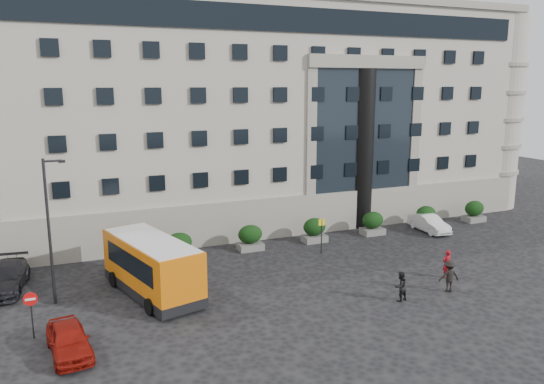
{
  "coord_description": "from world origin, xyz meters",
  "views": [
    {
      "loc": [
        -11.58,
        -26.68,
        11.81
      ],
      "look_at": [
        1.28,
        3.93,
        5.0
      ],
      "focal_mm": 35.0,
      "sensor_mm": 36.0,
      "label": 1
    }
  ],
  "objects_px": {
    "red_truck": "(49,227)",
    "parked_car_a": "(69,340)",
    "minibus": "(152,264)",
    "no_entry_sign": "(31,306)",
    "hedge_e": "(426,217)",
    "white_taxi": "(429,223)",
    "hedge_b": "(250,237)",
    "parked_car_c": "(5,278)",
    "pedestrian_c": "(449,276)",
    "hedge_a": "(179,246)",
    "hedge_d": "(373,223)",
    "street_lamp": "(50,226)",
    "hedge_c": "(314,230)",
    "hedge_f": "(474,211)",
    "pedestrian_b": "(400,286)",
    "bus_stop_sign": "(322,230)",
    "pedestrian_a": "(447,264)"
  },
  "relations": [
    {
      "from": "hedge_f",
      "to": "parked_car_c",
      "type": "xyz_separation_m",
      "value": [
        -36.62,
        -1.68,
        -0.16
      ]
    },
    {
      "from": "minibus",
      "to": "no_entry_sign",
      "type": "bearing_deg",
      "value": -166.97
    },
    {
      "from": "white_taxi",
      "to": "no_entry_sign",
      "type": "bearing_deg",
      "value": -161.8
    },
    {
      "from": "hedge_c",
      "to": "hedge_e",
      "type": "xyz_separation_m",
      "value": [
        10.4,
        0.0,
        0.0
      ]
    },
    {
      "from": "bus_stop_sign",
      "to": "pedestrian_b",
      "type": "height_order",
      "value": "bus_stop_sign"
    },
    {
      "from": "hedge_f",
      "to": "minibus",
      "type": "height_order",
      "value": "minibus"
    },
    {
      "from": "street_lamp",
      "to": "hedge_b",
      "type": "bearing_deg",
      "value": 20.07
    },
    {
      "from": "hedge_b",
      "to": "no_entry_sign",
      "type": "xyz_separation_m",
      "value": [
        -14.2,
        -8.84,
        0.72
      ]
    },
    {
      "from": "no_entry_sign",
      "to": "street_lamp",
      "type": "bearing_deg",
      "value": 75.28
    },
    {
      "from": "hedge_a",
      "to": "minibus",
      "type": "bearing_deg",
      "value": -116.85
    },
    {
      "from": "street_lamp",
      "to": "bus_stop_sign",
      "type": "bearing_deg",
      "value": 6.54
    },
    {
      "from": "hedge_b",
      "to": "hedge_c",
      "type": "relative_size",
      "value": 1.0
    },
    {
      "from": "hedge_b",
      "to": "bus_stop_sign",
      "type": "relative_size",
      "value": 0.73
    },
    {
      "from": "hedge_d",
      "to": "red_truck",
      "type": "height_order",
      "value": "red_truck"
    },
    {
      "from": "hedge_a",
      "to": "hedge_c",
      "type": "distance_m",
      "value": 10.4
    },
    {
      "from": "hedge_a",
      "to": "pedestrian_c",
      "type": "height_order",
      "value": "pedestrian_c"
    },
    {
      "from": "hedge_d",
      "to": "street_lamp",
      "type": "bearing_deg",
      "value": -168.47
    },
    {
      "from": "hedge_d",
      "to": "street_lamp",
      "type": "xyz_separation_m",
      "value": [
        -23.54,
        -4.8,
        3.44
      ]
    },
    {
      "from": "hedge_c",
      "to": "parked_car_c",
      "type": "distance_m",
      "value": 21.09
    },
    {
      "from": "hedge_a",
      "to": "no_entry_sign",
      "type": "relative_size",
      "value": 0.79
    },
    {
      "from": "hedge_c",
      "to": "parked_car_c",
      "type": "bearing_deg",
      "value": -175.43
    },
    {
      "from": "parked_car_c",
      "to": "pedestrian_c",
      "type": "bearing_deg",
      "value": -15.68
    },
    {
      "from": "hedge_c",
      "to": "hedge_d",
      "type": "height_order",
      "value": "same"
    },
    {
      "from": "parked_car_a",
      "to": "pedestrian_a",
      "type": "bearing_deg",
      "value": -3.64
    },
    {
      "from": "parked_car_c",
      "to": "white_taxi",
      "type": "bearing_deg",
      "value": 8.59
    },
    {
      "from": "hedge_a",
      "to": "pedestrian_c",
      "type": "relative_size",
      "value": 0.99
    },
    {
      "from": "pedestrian_b",
      "to": "street_lamp",
      "type": "bearing_deg",
      "value": -31.32
    },
    {
      "from": "hedge_e",
      "to": "hedge_f",
      "type": "bearing_deg",
      "value": 0.0
    },
    {
      "from": "hedge_b",
      "to": "parked_car_c",
      "type": "xyz_separation_m",
      "value": [
        -15.82,
        -1.68,
        -0.16
      ]
    },
    {
      "from": "hedge_a",
      "to": "parked_car_c",
      "type": "xyz_separation_m",
      "value": [
        -10.62,
        -1.68,
        -0.16
      ]
    },
    {
      "from": "parked_car_a",
      "to": "hedge_a",
      "type": "bearing_deg",
      "value": 49.39
    },
    {
      "from": "no_entry_sign",
      "to": "pedestrian_c",
      "type": "relative_size",
      "value": 1.25
    },
    {
      "from": "hedge_e",
      "to": "pedestrian_a",
      "type": "height_order",
      "value": "hedge_e"
    },
    {
      "from": "minibus",
      "to": "hedge_f",
      "type": "bearing_deg",
      "value": -3.94
    },
    {
      "from": "hedge_b",
      "to": "hedge_d",
      "type": "xyz_separation_m",
      "value": [
        10.4,
        0.0,
        0.0
      ]
    },
    {
      "from": "hedge_a",
      "to": "minibus",
      "type": "xyz_separation_m",
      "value": [
        -2.82,
        -5.56,
        0.86
      ]
    },
    {
      "from": "hedge_e",
      "to": "white_taxi",
      "type": "relative_size",
      "value": 0.44
    },
    {
      "from": "pedestrian_a",
      "to": "red_truck",
      "type": "bearing_deg",
      "value": -36.75
    },
    {
      "from": "no_entry_sign",
      "to": "parked_car_c",
      "type": "xyz_separation_m",
      "value": [
        -1.62,
        7.16,
        -0.88
      ]
    },
    {
      "from": "hedge_b",
      "to": "white_taxi",
      "type": "height_order",
      "value": "hedge_b"
    },
    {
      "from": "hedge_d",
      "to": "hedge_f",
      "type": "height_order",
      "value": "same"
    },
    {
      "from": "hedge_d",
      "to": "hedge_e",
      "type": "distance_m",
      "value": 5.2
    },
    {
      "from": "hedge_f",
      "to": "red_truck",
      "type": "distance_m",
      "value": 34.84
    },
    {
      "from": "pedestrian_a",
      "to": "pedestrian_b",
      "type": "height_order",
      "value": "pedestrian_a"
    },
    {
      "from": "bus_stop_sign",
      "to": "pedestrian_a",
      "type": "height_order",
      "value": "bus_stop_sign"
    },
    {
      "from": "red_truck",
      "to": "parked_car_a",
      "type": "height_order",
      "value": "red_truck"
    },
    {
      "from": "hedge_d",
      "to": "pedestrian_a",
      "type": "distance_m",
      "value": 10.04
    },
    {
      "from": "pedestrian_c",
      "to": "hedge_d",
      "type": "bearing_deg",
      "value": -87.72
    },
    {
      "from": "parked_car_a",
      "to": "white_taxi",
      "type": "relative_size",
      "value": 0.98
    },
    {
      "from": "hedge_c",
      "to": "hedge_d",
      "type": "relative_size",
      "value": 1.0
    }
  ]
}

